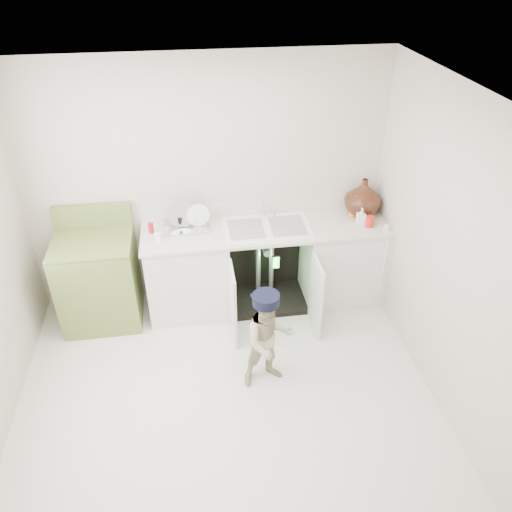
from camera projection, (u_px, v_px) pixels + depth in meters
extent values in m
plane|color=beige|center=(226.00, 392.00, 4.31)|extent=(3.50, 3.50, 0.00)
cube|color=beige|center=(207.00, 186.00, 4.86)|extent=(3.50, 2.50, 0.02)
cube|color=beige|center=(248.00, 455.00, 2.38)|extent=(3.50, 2.50, 0.02)
cube|color=beige|center=(447.00, 255.00, 3.83)|extent=(2.50, 3.00, 0.02)
plane|color=white|center=(212.00, 102.00, 2.93)|extent=(3.50, 3.50, 0.00)
cube|color=white|center=(188.00, 274.00, 5.03)|extent=(0.80, 0.60, 0.86)
cube|color=white|center=(342.00, 261.00, 5.23)|extent=(0.80, 0.60, 0.86)
cube|color=black|center=(262.00, 253.00, 5.35)|extent=(0.80, 0.06, 0.86)
cube|color=black|center=(266.00, 298.00, 5.35)|extent=(0.80, 0.60, 0.06)
cylinder|color=gray|center=(258.00, 261.00, 5.19)|extent=(0.05, 0.05, 0.70)
cylinder|color=gray|center=(271.00, 260.00, 5.21)|extent=(0.05, 0.05, 0.70)
cylinder|color=gray|center=(266.00, 249.00, 5.07)|extent=(0.07, 0.18, 0.07)
cube|color=white|center=(233.00, 304.00, 4.68)|extent=(0.03, 0.40, 0.76)
cube|color=white|center=(316.00, 296.00, 4.78)|extent=(0.02, 0.40, 0.76)
cube|color=beige|center=(267.00, 229.00, 4.88)|extent=(2.44, 0.64, 0.03)
cube|color=beige|center=(262.00, 207.00, 5.07)|extent=(2.44, 0.02, 0.15)
cube|color=white|center=(267.00, 228.00, 4.87)|extent=(0.85, 0.55, 0.02)
cube|color=gray|center=(246.00, 229.00, 4.84)|extent=(0.34, 0.40, 0.01)
cube|color=gray|center=(288.00, 226.00, 4.89)|extent=(0.34, 0.40, 0.01)
cylinder|color=silver|center=(263.00, 209.00, 5.00)|extent=(0.03, 0.03, 0.17)
cylinder|color=silver|center=(265.00, 205.00, 4.91)|extent=(0.02, 0.14, 0.02)
cylinder|color=silver|center=(274.00, 213.00, 5.04)|extent=(0.04, 0.04, 0.06)
cylinder|color=white|center=(384.00, 266.00, 4.95)|extent=(0.01, 0.01, 0.70)
cube|color=white|center=(386.00, 228.00, 4.81)|extent=(0.04, 0.02, 0.06)
cube|color=silver|center=(187.00, 227.00, 4.87)|extent=(0.45, 0.30, 0.02)
cylinder|color=silver|center=(182.00, 219.00, 4.83)|extent=(0.28, 0.10, 0.27)
cylinder|color=white|center=(198.00, 220.00, 4.84)|extent=(0.22, 0.06, 0.22)
cylinder|color=silver|center=(167.00, 227.00, 4.72)|extent=(0.01, 0.01, 0.13)
cylinder|color=silver|center=(177.00, 226.00, 4.73)|extent=(0.01, 0.01, 0.13)
cylinder|color=silver|center=(186.00, 225.00, 4.74)|extent=(0.01, 0.01, 0.13)
cylinder|color=silver|center=(196.00, 224.00, 4.75)|extent=(0.01, 0.01, 0.13)
cylinder|color=silver|center=(205.00, 224.00, 4.77)|extent=(0.01, 0.01, 0.13)
imported|color=#482814|center=(363.00, 197.00, 5.00)|extent=(0.37, 0.37, 0.39)
imported|color=orange|center=(354.00, 206.00, 4.99)|extent=(0.09, 0.10, 0.25)
imported|color=white|center=(361.00, 216.00, 4.89)|extent=(0.08, 0.08, 0.17)
cylinder|color=red|center=(370.00, 222.00, 4.86)|extent=(0.08, 0.08, 0.11)
cylinder|color=#AC0E1F|center=(151.00, 228.00, 4.77)|extent=(0.05, 0.05, 0.10)
cylinder|color=tan|center=(167.00, 232.00, 4.73)|extent=(0.06, 0.06, 0.08)
cylinder|color=black|center=(180.00, 223.00, 4.83)|extent=(0.04, 0.04, 0.12)
cube|color=white|center=(157.00, 237.00, 4.63)|extent=(0.05, 0.05, 0.09)
cube|color=olive|center=(100.00, 282.00, 4.89)|extent=(0.74, 0.65, 0.89)
cube|color=olive|center=(91.00, 242.00, 4.64)|extent=(0.74, 0.65, 0.02)
cube|color=olive|center=(92.00, 216.00, 4.81)|extent=(0.74, 0.06, 0.23)
cylinder|color=black|center=(68.00, 253.00, 4.49)|extent=(0.17, 0.17, 0.02)
cylinder|color=silver|center=(67.00, 252.00, 4.48)|extent=(0.19, 0.19, 0.01)
cylinder|color=black|center=(73.00, 235.00, 4.75)|extent=(0.17, 0.17, 0.02)
cylinder|color=silver|center=(73.00, 234.00, 4.75)|extent=(0.19, 0.19, 0.01)
cylinder|color=black|center=(110.00, 250.00, 4.53)|extent=(0.17, 0.17, 0.02)
cylinder|color=silver|center=(110.00, 249.00, 4.53)|extent=(0.19, 0.19, 0.01)
cylinder|color=black|center=(113.00, 232.00, 4.80)|extent=(0.17, 0.17, 0.02)
cylinder|color=silver|center=(113.00, 231.00, 4.79)|extent=(0.19, 0.19, 0.01)
imported|color=#C8BA90|center=(269.00, 340.00, 4.19)|extent=(0.51, 0.43, 0.92)
cylinder|color=black|center=(270.00, 300.00, 3.95)|extent=(0.26, 0.26, 0.09)
cube|color=black|center=(265.00, 296.00, 4.05)|extent=(0.18, 0.12, 0.01)
cube|color=black|center=(276.00, 262.00, 4.69)|extent=(0.07, 0.01, 0.14)
cube|color=#26F23F|center=(276.00, 263.00, 4.69)|extent=(0.06, 0.00, 0.12)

